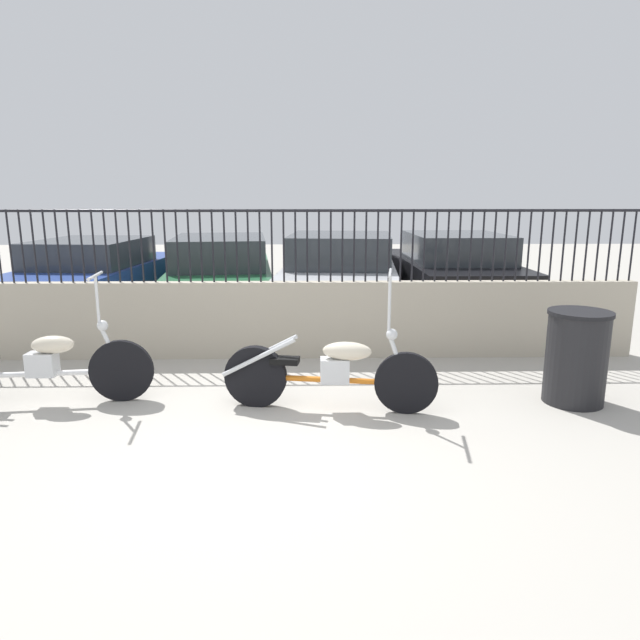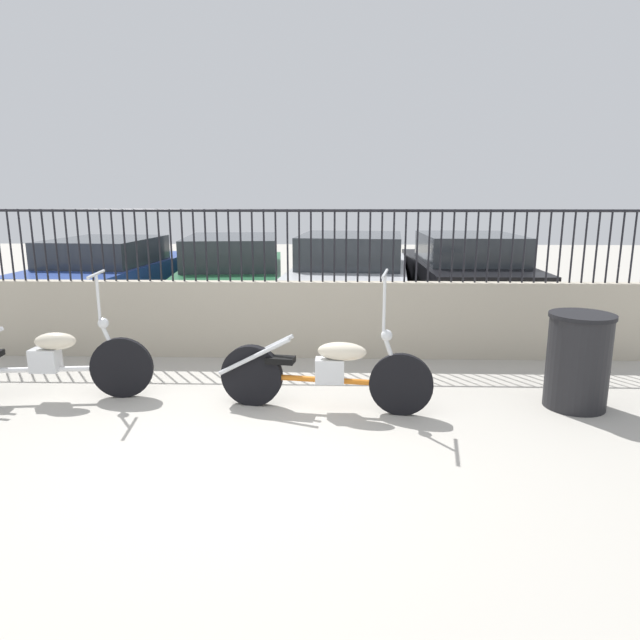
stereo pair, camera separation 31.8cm
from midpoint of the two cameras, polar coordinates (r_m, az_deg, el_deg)
name	(u,v)px [view 1 (the left image)]	position (r m, az deg, el deg)	size (l,w,h in m)	color
ground_plane	(244,458)	(4.82, -9.58, -13.46)	(40.00, 40.00, 0.00)	#ADA89E
low_wall	(267,320)	(7.43, -6.50, 0.01)	(9.51, 0.18, 0.99)	#B2A893
fence_railing	(266,237)	(7.27, -6.71, 8.28)	(9.51, 0.04, 0.91)	black
motorcycle_orange	(321,371)	(5.61, -1.56, -5.08)	(2.11, 0.60, 1.39)	black
motorcycle_white	(25,367)	(6.51, -28.65, -4.14)	(2.30, 0.54, 1.33)	black
trash_bin	(576,357)	(6.27, 22.94, -3.44)	(0.63, 0.63, 0.96)	black
car_blue	(97,277)	(10.65, -22.24, 3.99)	(2.06, 4.28, 1.35)	black
car_green	(221,274)	(10.55, -10.69, 4.59)	(2.17, 4.68, 1.36)	black
car_silver	(340,273)	(10.21, 1.16, 4.67)	(2.30, 4.35, 1.41)	black
car_black	(453,272)	(10.52, 12.30, 4.67)	(1.79, 4.23, 1.41)	black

